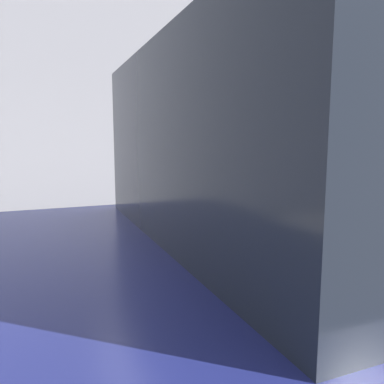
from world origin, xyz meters
TOP-DOWN VIEW (x-y plane):
  - ground_plane at (0.00, 0.00)m, footprint 60.00×60.00m
  - sidewalk at (0.00, 2.20)m, footprint 24.00×2.80m
  - building_facade at (0.00, 5.08)m, footprint 24.00×0.30m
  - parking_meter at (-0.37, 1.13)m, footprint 0.18×0.15m

SIDE VIEW (x-z plane):
  - ground_plane at x=0.00m, z-range 0.00..0.00m
  - sidewalk at x=0.00m, z-range 0.00..0.12m
  - parking_meter at x=-0.37m, z-range 0.50..2.00m
  - building_facade at x=0.00m, z-range 0.00..6.24m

